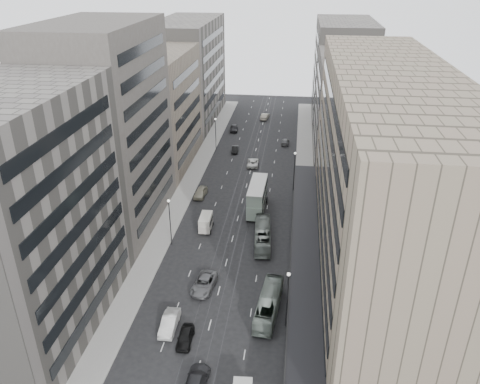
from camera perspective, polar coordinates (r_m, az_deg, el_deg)
The scene contains 28 objects.
ground at distance 66.99m, azimuth -2.74°, elevation -12.46°, with size 220.00×220.00×0.00m, color black.
sidewalk_right at distance 98.27m, azimuth 7.87°, elevation 0.82°, with size 4.00×125.00×0.15m, color gray.
sidewalk_left at distance 100.59m, azimuth -5.92°, elevation 1.55°, with size 4.00×125.00×0.15m, color gray.
department_store at distance 66.29m, azimuth 16.79°, elevation 1.11°, with size 19.20×60.00×30.00m.
building_right_mid at distance 108.30m, azimuth 13.36°, elevation 9.53°, with size 15.00×28.00×24.00m, color #48433E.
building_right_far at distance 136.81m, azimuth 12.36°, elevation 13.91°, with size 15.00×32.00×28.00m, color slate.
building_left_a at distance 59.78m, azimuth -25.25°, elevation -3.19°, with size 15.00×28.00×30.00m, color slate.
building_left_b at distance 80.90m, azimuth -15.99°, elevation 7.32°, with size 15.00×26.00×34.00m, color #48433E.
building_left_c at distance 106.40m, azimuth -10.29°, elevation 9.81°, with size 15.00×28.00×25.00m, color #6F6556.
building_left_d at distance 136.94m, azimuth -6.33°, elevation 14.35°, with size 15.00×38.00×28.00m, color slate.
lamp_right_near at distance 59.14m, azimuth 5.83°, elevation -12.21°, with size 0.44×0.44×8.32m.
lamp_right_far at distance 93.87m, azimuth 6.65°, elevation 3.07°, with size 0.44×0.44×8.32m.
lamp_left_near at distance 75.75m, azimuth -8.56°, elevation -3.02°, with size 0.44×0.44×8.32m.
lamp_left_far at distance 114.20m, azimuth -2.99°, elevation 7.48°, with size 0.44×0.44×8.32m.
bus_near at distance 63.33m, azimuth 3.52°, elevation -13.46°, with size 2.44×10.44×2.91m, color gray.
bus_far at distance 77.27m, azimuth 2.77°, elevation -5.28°, with size 2.52×10.76×3.00m, color gray.
double_decker at distance 86.28m, azimuth 2.12°, elevation -0.55°, with size 3.34×10.21×5.54m.
panel_van at distance 81.13m, azimuth -4.19°, elevation -3.67°, with size 2.22×4.35×2.71m.
sedan_0 at distance 60.10m, azimuth -6.69°, elevation -17.13°, with size 1.77×4.40×1.50m, color black.
sedan_1 at distance 62.05m, azimuth -8.59°, elevation -15.47°, with size 1.82×5.22×1.72m, color silver.
sedan_2 at distance 67.84m, azimuth -4.41°, elevation -11.06°, with size 2.74×5.93×1.65m, color slate.
sedan_3 at distance 55.16m, azimuth -5.37°, elevation -21.98°, with size 2.29×5.64×1.64m, color black.
sedan_4 at distance 92.93m, azimuth -4.83°, elevation -0.05°, with size 2.00×4.97×1.69m, color #AAA58D.
sedan_5 at distance 114.76m, azimuth -0.62°, elevation 5.22°, with size 1.48×4.25×1.40m, color black.
sedan_6 at distance 106.96m, azimuth 1.59°, elevation 3.63°, with size 2.47×5.37×1.49m, color white.
sedan_7 at distance 120.57m, azimuth 5.54°, elevation 6.14°, with size 1.87×4.59×1.33m, color #555557.
sedan_8 at distance 129.70m, azimuth -0.74°, elevation 7.81°, with size 2.03×5.05×1.72m, color #262628.
sedan_9 at distance 140.27m, azimuth 3.06°, elevation 9.21°, with size 1.81×5.19×1.71m, color #AFA691.
Camera 1 is at (9.61, -51.42, 41.84)m, focal length 35.00 mm.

